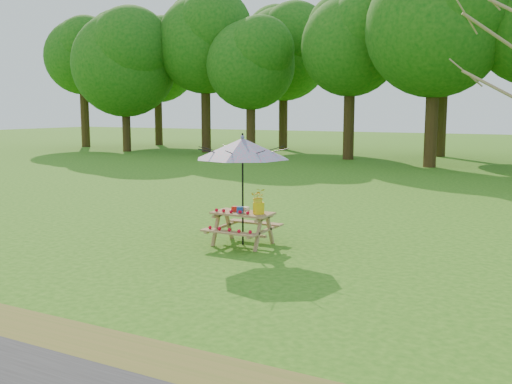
% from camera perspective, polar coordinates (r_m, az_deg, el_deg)
% --- Properties ---
extents(ground, '(120.00, 120.00, 0.00)m').
position_cam_1_polar(ground, '(9.86, -11.02, -7.88)').
color(ground, '#2B6914').
rests_on(ground, ground).
extents(drygrass_strip, '(120.00, 1.20, 0.01)m').
position_cam_1_polar(drygrass_strip, '(7.99, -23.99, -12.31)').
color(drygrass_strip, olive).
rests_on(drygrass_strip, ground).
extents(picnic_table, '(1.20, 1.32, 0.67)m').
position_cam_1_polar(picnic_table, '(11.50, -1.33, -3.72)').
color(picnic_table, '#A36C49').
rests_on(picnic_table, ground).
extents(patio_umbrella, '(2.20, 2.20, 2.25)m').
position_cam_1_polar(patio_umbrella, '(11.28, -1.35, 4.37)').
color(patio_umbrella, black).
rests_on(patio_umbrella, ground).
extents(produce_bins, '(0.31, 0.45, 0.13)m').
position_cam_1_polar(produce_bins, '(11.47, -1.63, -1.73)').
color(produce_bins, red).
rests_on(produce_bins, picnic_table).
extents(tomatoes_row, '(0.77, 0.13, 0.07)m').
position_cam_1_polar(tomatoes_row, '(11.35, -2.44, -1.94)').
color(tomatoes_row, red).
rests_on(tomatoes_row, picnic_table).
extents(flower_bucket, '(0.39, 0.37, 0.51)m').
position_cam_1_polar(flower_bucket, '(11.21, 0.27, -0.82)').
color(flower_bucket, yellow).
rests_on(flower_bucket, picnic_table).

